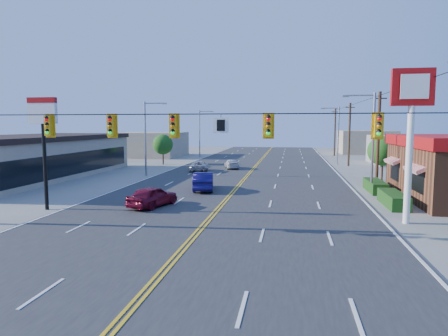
% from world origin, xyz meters
% --- Properties ---
extents(ground, '(160.00, 160.00, 0.00)m').
position_xyz_m(ground, '(0.00, 0.00, 0.00)').
color(ground, gray).
rests_on(ground, ground).
extents(road, '(20.00, 120.00, 0.06)m').
position_xyz_m(road, '(0.00, 20.00, 0.03)').
color(road, '#2D2D30').
rests_on(road, ground).
extents(signal_span, '(24.32, 0.34, 9.00)m').
position_xyz_m(signal_span, '(-0.12, 0.00, 4.89)').
color(signal_span, '#47301E').
rests_on(signal_span, ground).
extents(kfc_pylon, '(2.20, 0.36, 8.50)m').
position_xyz_m(kfc_pylon, '(11.00, 4.00, 6.04)').
color(kfc_pylon, white).
rests_on(kfc_pylon, ground).
extents(strip_mall, '(10.40, 26.40, 4.40)m').
position_xyz_m(strip_mall, '(-22.00, 18.00, 2.25)').
color(strip_mall, tan).
rests_on(strip_mall, ground).
extents(pizza_hut_sign, '(1.90, 0.30, 6.85)m').
position_xyz_m(pizza_hut_sign, '(-11.00, 4.00, 5.18)').
color(pizza_hut_sign, black).
rests_on(pizza_hut_sign, ground).
extents(streetlight_se, '(2.55, 0.25, 8.00)m').
position_xyz_m(streetlight_se, '(10.79, 14.00, 4.51)').
color(streetlight_se, gray).
rests_on(streetlight_se, ground).
extents(streetlight_ne, '(2.55, 0.25, 8.00)m').
position_xyz_m(streetlight_ne, '(10.79, 38.00, 4.51)').
color(streetlight_ne, gray).
rests_on(streetlight_ne, ground).
extents(streetlight_sw, '(2.55, 0.25, 8.00)m').
position_xyz_m(streetlight_sw, '(-10.79, 22.00, 4.51)').
color(streetlight_sw, gray).
rests_on(streetlight_sw, ground).
extents(streetlight_nw, '(2.55, 0.25, 8.00)m').
position_xyz_m(streetlight_nw, '(-10.79, 48.00, 4.51)').
color(streetlight_nw, gray).
rests_on(streetlight_nw, ground).
extents(utility_pole_near, '(0.28, 0.28, 8.40)m').
position_xyz_m(utility_pole_near, '(12.20, 18.00, 4.20)').
color(utility_pole_near, '#47301E').
rests_on(utility_pole_near, ground).
extents(utility_pole_mid, '(0.28, 0.28, 8.40)m').
position_xyz_m(utility_pole_mid, '(12.20, 36.00, 4.20)').
color(utility_pole_mid, '#47301E').
rests_on(utility_pole_mid, ground).
extents(utility_pole_far, '(0.28, 0.28, 8.40)m').
position_xyz_m(utility_pole_far, '(12.20, 54.00, 4.20)').
color(utility_pole_far, '#47301E').
rests_on(utility_pole_far, ground).
extents(tree_kfc_rear, '(2.94, 2.94, 4.41)m').
position_xyz_m(tree_kfc_rear, '(13.50, 22.00, 2.93)').
color(tree_kfc_rear, '#47301E').
rests_on(tree_kfc_rear, ground).
extents(tree_west, '(2.80, 2.80, 4.20)m').
position_xyz_m(tree_west, '(-13.00, 34.00, 2.79)').
color(tree_west, '#47301E').
rests_on(tree_west, ground).
extents(bld_east_mid, '(12.00, 10.00, 4.00)m').
position_xyz_m(bld_east_mid, '(22.00, 40.00, 2.00)').
color(bld_east_mid, gray).
rests_on(bld_east_mid, ground).
extents(bld_west_far, '(11.00, 12.00, 4.20)m').
position_xyz_m(bld_west_far, '(-20.00, 48.00, 2.10)').
color(bld_west_far, tan).
rests_on(bld_west_far, ground).
extents(bld_east_far, '(10.00, 10.00, 4.40)m').
position_xyz_m(bld_east_far, '(19.00, 62.00, 2.20)').
color(bld_east_far, tan).
rests_on(bld_east_far, ground).
extents(car_magenta, '(2.77, 4.36, 1.38)m').
position_xyz_m(car_magenta, '(-4.45, 5.81, 0.69)').
color(car_magenta, maroon).
rests_on(car_magenta, ground).
extents(car_blue, '(2.41, 4.79, 1.51)m').
position_xyz_m(car_blue, '(-2.58, 13.01, 0.75)').
color(car_blue, '#130D4F').
rests_on(car_blue, ground).
extents(car_white, '(2.55, 4.21, 1.14)m').
position_xyz_m(car_white, '(-2.72, 29.97, 0.57)').
color(car_white, silver).
rests_on(car_white, ground).
extents(car_silver, '(2.79, 4.69, 1.22)m').
position_xyz_m(car_silver, '(-6.09, 26.34, 0.61)').
color(car_silver, '#ADACB1').
rests_on(car_silver, ground).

